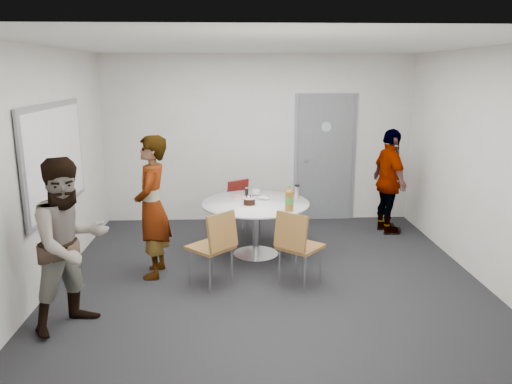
{
  "coord_description": "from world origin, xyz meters",
  "views": [
    {
      "loc": [
        -0.39,
        -5.58,
        2.42
      ],
      "look_at": [
        -0.14,
        0.25,
        1.01
      ],
      "focal_mm": 35.0,
      "sensor_mm": 36.0,
      "label": 1
    }
  ],
  "objects_px": {
    "table": "(258,210)",
    "person_main": "(152,207)",
    "whiteboard": "(55,158)",
    "person_left": "(70,244)",
    "door": "(325,158)",
    "chair_far": "(242,202)",
    "chair_near_right": "(296,241)",
    "chair_near_left": "(216,242)",
    "person_right": "(389,182)"
  },
  "relations": [
    {
      "from": "table",
      "to": "person_main",
      "type": "height_order",
      "value": "person_main"
    },
    {
      "from": "whiteboard",
      "to": "person_left",
      "type": "xyz_separation_m",
      "value": [
        0.51,
        -1.25,
        -0.62
      ]
    },
    {
      "from": "door",
      "to": "chair_far",
      "type": "height_order",
      "value": "door"
    },
    {
      "from": "chair_near_right",
      "to": "person_main",
      "type": "xyz_separation_m",
      "value": [
        -1.67,
        0.42,
        0.31
      ]
    },
    {
      "from": "door",
      "to": "whiteboard",
      "type": "bearing_deg",
      "value": -147.34
    },
    {
      "from": "chair_near_left",
      "to": "whiteboard",
      "type": "bearing_deg",
      "value": 122.04
    },
    {
      "from": "table",
      "to": "chair_near_right",
      "type": "bearing_deg",
      "value": -69.02
    },
    {
      "from": "person_left",
      "to": "chair_near_right",
      "type": "bearing_deg",
      "value": -29.8
    },
    {
      "from": "chair_near_left",
      "to": "person_right",
      "type": "height_order",
      "value": "person_right"
    },
    {
      "from": "table",
      "to": "person_left",
      "type": "distance_m",
      "value": 2.61
    },
    {
      "from": "chair_far",
      "to": "person_main",
      "type": "distance_m",
      "value": 1.94
    },
    {
      "from": "chair_near_right",
      "to": "person_main",
      "type": "height_order",
      "value": "person_main"
    },
    {
      "from": "door",
      "to": "chair_near_right",
      "type": "xyz_separation_m",
      "value": [
        -0.8,
        -2.73,
        -0.48
      ]
    },
    {
      "from": "door",
      "to": "person_main",
      "type": "relative_size",
      "value": 1.24
    },
    {
      "from": "table",
      "to": "chair_near_left",
      "type": "height_order",
      "value": "table"
    },
    {
      "from": "table",
      "to": "person_right",
      "type": "height_order",
      "value": "person_right"
    },
    {
      "from": "door",
      "to": "table",
      "type": "xyz_separation_m",
      "value": [
        -1.19,
        -1.71,
        -0.39
      ]
    },
    {
      "from": "chair_near_right",
      "to": "person_right",
      "type": "distance_m",
      "value": 2.56
    },
    {
      "from": "person_main",
      "to": "person_left",
      "type": "distance_m",
      "value": 1.35
    },
    {
      "from": "person_main",
      "to": "person_right",
      "type": "relative_size",
      "value": 1.07
    },
    {
      "from": "chair_far",
      "to": "chair_near_left",
      "type": "bearing_deg",
      "value": 45.59
    },
    {
      "from": "person_right",
      "to": "chair_near_left",
      "type": "bearing_deg",
      "value": 117.86
    },
    {
      "from": "chair_near_right",
      "to": "person_right",
      "type": "xyz_separation_m",
      "value": [
        1.65,
        1.94,
        0.25
      ]
    },
    {
      "from": "table",
      "to": "chair_far",
      "type": "distance_m",
      "value": 1.0
    },
    {
      "from": "chair_near_right",
      "to": "person_main",
      "type": "bearing_deg",
      "value": -153.43
    },
    {
      "from": "door",
      "to": "chair_near_left",
      "type": "bearing_deg",
      "value": -122.44
    },
    {
      "from": "door",
      "to": "chair_near_right",
      "type": "bearing_deg",
      "value": -106.34
    },
    {
      "from": "table",
      "to": "person_main",
      "type": "xyz_separation_m",
      "value": [
        -1.28,
        -0.6,
        0.21
      ]
    },
    {
      "from": "door",
      "to": "person_left",
      "type": "bearing_deg",
      "value": -130.81
    },
    {
      "from": "chair_near_right",
      "to": "chair_far",
      "type": "bearing_deg",
      "value": 147.25
    },
    {
      "from": "chair_far",
      "to": "person_right",
      "type": "distance_m",
      "value": 2.26
    },
    {
      "from": "table",
      "to": "door",
      "type": "bearing_deg",
      "value": 55.17
    },
    {
      "from": "whiteboard",
      "to": "table",
      "type": "xyz_separation_m",
      "value": [
        2.37,
        0.57,
        -0.81
      ]
    },
    {
      "from": "whiteboard",
      "to": "person_right",
      "type": "height_order",
      "value": "whiteboard"
    },
    {
      "from": "whiteboard",
      "to": "chair_far",
      "type": "distance_m",
      "value": 2.83
    },
    {
      "from": "chair_near_left",
      "to": "chair_near_right",
      "type": "relative_size",
      "value": 1.0
    },
    {
      "from": "chair_far",
      "to": "table",
      "type": "bearing_deg",
      "value": 66.59
    },
    {
      "from": "table",
      "to": "person_right",
      "type": "xyz_separation_m",
      "value": [
        2.04,
        0.92,
        0.16
      ]
    },
    {
      "from": "door",
      "to": "person_main",
      "type": "xyz_separation_m",
      "value": [
        -2.47,
        -2.31,
        -0.17
      ]
    },
    {
      "from": "chair_near_right",
      "to": "table",
      "type": "bearing_deg",
      "value": 151.75
    },
    {
      "from": "door",
      "to": "chair_near_right",
      "type": "height_order",
      "value": "door"
    },
    {
      "from": "whiteboard",
      "to": "chair_far",
      "type": "relative_size",
      "value": 2.32
    },
    {
      "from": "door",
      "to": "person_right",
      "type": "bearing_deg",
      "value": -42.87
    },
    {
      "from": "table",
      "to": "chair_far",
      "type": "relative_size",
      "value": 1.73
    },
    {
      "from": "whiteboard",
      "to": "door",
      "type": "bearing_deg",
      "value": 32.66
    },
    {
      "from": "chair_far",
      "to": "person_right",
      "type": "bearing_deg",
      "value": 143.89
    },
    {
      "from": "person_left",
      "to": "person_right",
      "type": "xyz_separation_m",
      "value": [
        3.9,
        2.74,
        -0.03
      ]
    },
    {
      "from": "table",
      "to": "chair_near_right",
      "type": "xyz_separation_m",
      "value": [
        0.39,
        -1.02,
        -0.09
      ]
    },
    {
      "from": "person_main",
      "to": "chair_near_left",
      "type": "bearing_deg",
      "value": 63.84
    },
    {
      "from": "door",
      "to": "chair_far",
      "type": "bearing_deg",
      "value": -151.86
    }
  ]
}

